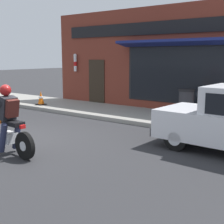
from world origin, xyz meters
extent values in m
plane|color=#2B2B2D|center=(0.00, 0.00, 0.00)|extent=(80.00, 80.00, 0.00)
cube|color=gray|center=(4.79, 3.00, 0.07)|extent=(2.60, 22.00, 0.14)
cube|color=maroon|center=(6.34, -0.62, 2.10)|extent=(0.50, 9.98, 4.20)
cube|color=black|center=(6.07, -1.87, 1.55)|extent=(0.04, 4.19, 2.10)
cube|color=black|center=(6.08, -1.87, 1.55)|extent=(0.02, 4.39, 2.20)
cube|color=#2D2319|center=(6.07, 2.12, 1.05)|extent=(0.04, 0.90, 2.10)
cube|color=navy|center=(5.74, -1.87, 2.75)|extent=(0.81, 4.79, 0.24)
cube|color=black|center=(6.06, -0.62, 3.35)|extent=(0.06, 8.48, 0.50)
cylinder|color=white|center=(5.99, 3.37, 1.90)|extent=(0.14, 0.14, 0.70)
cylinder|color=red|center=(5.99, 3.37, 1.90)|extent=(0.15, 0.15, 0.20)
sphere|color=silver|center=(5.99, 3.37, 2.30)|extent=(0.16, 0.16, 0.16)
cylinder|color=black|center=(-0.88, -1.56, 0.31)|extent=(0.14, 0.63, 0.62)
cylinder|color=silver|center=(-0.88, -1.56, 0.31)|extent=(0.13, 0.22, 0.22)
cube|color=silver|center=(-0.84, -0.92, 0.39)|extent=(0.31, 0.42, 0.24)
ellipsoid|color=orange|center=(-0.82, -0.67, 0.80)|extent=(0.33, 0.54, 0.24)
cube|color=black|center=(-0.85, -1.15, 0.76)|extent=(0.30, 0.58, 0.10)
cylinder|color=silver|center=(-0.71, -1.33, 0.29)|extent=(0.12, 0.55, 0.08)
cube|color=red|center=(-0.88, -1.51, 0.73)|extent=(0.12, 0.07, 0.08)
cylinder|color=#282D4C|center=(-1.02, -0.97, 0.43)|extent=(0.16, 0.36, 0.71)
cylinder|color=#282D4C|center=(-0.66, -1.00, 0.43)|extent=(0.16, 0.36, 0.71)
cube|color=#232328|center=(-0.84, -0.97, 1.08)|extent=(0.36, 0.35, 0.57)
cylinder|color=#232328|center=(-0.63, -0.74, 1.12)|extent=(0.12, 0.52, 0.26)
sphere|color=#A51919|center=(-0.84, -0.91, 1.49)|extent=(0.26, 0.26, 0.26)
cube|color=#4C1E19|center=(-0.85, -1.13, 1.10)|extent=(0.30, 0.26, 0.42)
cylinder|color=black|center=(1.73, -3.93, 0.30)|extent=(0.21, 0.61, 0.60)
cylinder|color=silver|center=(1.73, -3.93, 0.30)|extent=(0.22, 0.34, 0.33)
cylinder|color=black|center=(3.17, -4.00, 0.30)|extent=(0.21, 0.61, 0.60)
cylinder|color=silver|center=(3.17, -4.00, 0.30)|extent=(0.22, 0.34, 0.33)
cube|color=black|center=(2.42, -4.54, 1.19)|extent=(1.34, 0.41, 0.51)
cube|color=silver|center=(1.97, -3.28, 0.72)|extent=(0.24, 0.05, 0.14)
cube|color=silver|center=(2.99, -3.33, 0.72)|extent=(0.24, 0.05, 0.14)
cube|color=#28282B|center=(2.48, -3.33, 0.35)|extent=(1.61, 0.20, 0.20)
cylinder|color=#2D2D33|center=(5.30, -2.62, 0.59)|extent=(0.52, 0.52, 0.90)
cylinder|color=black|center=(5.30, -2.62, 1.08)|extent=(0.56, 0.56, 0.08)
cube|color=black|center=(4.02, 3.62, 0.16)|extent=(0.36, 0.36, 0.04)
cone|color=orange|center=(4.02, 3.62, 0.46)|extent=(0.28, 0.28, 0.56)
cylinder|color=white|center=(4.02, 3.62, 0.48)|extent=(0.20, 0.20, 0.08)
camera|label=1|loc=(-5.03, -7.05, 2.24)|focal=50.00mm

